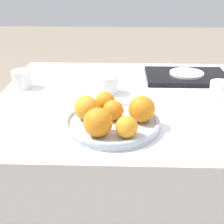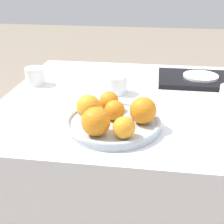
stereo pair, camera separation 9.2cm
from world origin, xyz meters
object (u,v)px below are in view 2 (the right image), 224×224
object	(u,v)px
orange_4	(87,107)
napkin	(78,97)
fruit_platter	(112,123)
orange_2	(114,110)
orange_5	(123,128)
serving_tray	(200,79)
cup_2	(115,85)
orange_3	(95,121)
orange_0	(108,101)
side_plate	(200,76)
cup_3	(34,76)
orange_1	(142,110)

from	to	relation	value
orange_4	napkin	distance (m)	0.21
fruit_platter	orange_2	xyz separation A→B (m)	(0.00, 0.01, 0.04)
orange_5	serving_tray	xyz separation A→B (m)	(0.26, 0.55, -0.04)
cup_2	napkin	distance (m)	0.15
orange_2	orange_5	world-z (taller)	same
orange_3	orange_5	bearing A→B (deg)	-4.56
napkin	orange_4	bearing A→B (deg)	-67.97
orange_0	side_plate	bearing A→B (deg)	49.07
orange_4	orange_2	bearing A→B (deg)	-1.17
cup_2	cup_3	bearing A→B (deg)	171.73
orange_0	serving_tray	bearing A→B (deg)	49.07
orange_5	orange_3	bearing A→B (deg)	175.44
side_plate	cup_2	xyz separation A→B (m)	(-0.34, -0.18, 0.01)
orange_5	cup_2	world-z (taller)	orange_5
orange_5	napkin	size ratio (longest dim) A/B	0.58
orange_5	cup_3	xyz separation A→B (m)	(-0.41, 0.42, -0.01)
orange_2	orange_3	distance (m)	0.11
orange_1	orange_4	size ratio (longest dim) A/B	1.07
orange_4	orange_5	world-z (taller)	orange_4
orange_1	side_plate	world-z (taller)	orange_1
orange_1	orange_4	bearing A→B (deg)	176.58
orange_3	side_plate	xyz separation A→B (m)	(0.34, 0.55, -0.03)
fruit_platter	orange_4	xyz separation A→B (m)	(-0.08, 0.02, 0.04)
orange_0	napkin	distance (m)	0.19
cup_3	serving_tray	bearing A→B (deg)	10.88
orange_2	cup_3	bearing A→B (deg)	139.49
fruit_platter	cup_2	size ratio (longest dim) A/B	3.46
orange_0	orange_1	size ratio (longest dim) A/B	0.79
orange_5	cup_2	bearing A→B (deg)	100.75
fruit_platter	side_plate	bearing A→B (deg)	56.39
orange_3	side_plate	distance (m)	0.65
orange_3	cup_2	distance (m)	0.37
cup_2	serving_tray	bearing A→B (deg)	28.17
fruit_platter	orange_1	distance (m)	0.10
serving_tray	orange_4	bearing A→B (deg)	-130.74
fruit_platter	orange_4	bearing A→B (deg)	168.63
orange_4	cup_2	size ratio (longest dim) A/B	0.88
orange_0	orange_5	size ratio (longest dim) A/B	1.04
orange_2	serving_tray	size ratio (longest dim) A/B	0.18
orange_2	serving_tray	world-z (taller)	orange_2
cup_2	orange_2	bearing A→B (deg)	-83.43
orange_3	orange_4	distance (m)	0.11
serving_tray	orange_3	bearing A→B (deg)	-121.98
orange_0	orange_2	size ratio (longest dim) A/B	1.02
orange_5	side_plate	bearing A→B (deg)	64.50
orange_2	orange_1	bearing A→B (deg)	-5.52
orange_4	cup_3	distance (m)	0.43
orange_0	napkin	size ratio (longest dim) A/B	0.60
orange_0	orange_3	distance (m)	0.17
orange_4	cup_3	world-z (taller)	orange_4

